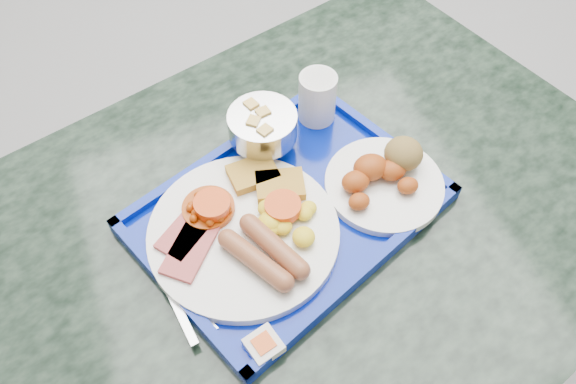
# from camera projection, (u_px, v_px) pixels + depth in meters

# --- Properties ---
(floor) EXTENTS (6.00, 6.00, 0.00)m
(floor) POSITION_uv_depth(u_px,v_px,m) (310.00, 74.00, 2.05)
(floor) COLOR gray
(floor) RESTS_ON ground
(table) EXTENTS (1.31, 1.05, 0.72)m
(table) POSITION_uv_depth(u_px,v_px,m) (278.00, 292.00, 0.96)
(table) COLOR gray
(table) RESTS_ON floor
(tray) EXTENTS (0.50, 0.44, 0.03)m
(tray) POSITION_uv_depth(u_px,v_px,m) (288.00, 210.00, 0.82)
(tray) COLOR #031A99
(tray) RESTS_ON table
(main_plate) EXTENTS (0.27, 0.27, 0.04)m
(main_plate) POSITION_uv_depth(u_px,v_px,m) (248.00, 228.00, 0.78)
(main_plate) COLOR white
(main_plate) RESTS_ON tray
(bread_plate) EXTENTS (0.18, 0.18, 0.06)m
(bread_plate) POSITION_uv_depth(u_px,v_px,m) (385.00, 176.00, 0.83)
(bread_plate) COLOR white
(bread_plate) RESTS_ON tray
(fruit_bowl) EXTENTS (0.11, 0.11, 0.07)m
(fruit_bowl) POSITION_uv_depth(u_px,v_px,m) (262.00, 126.00, 0.85)
(fruit_bowl) COLOR #B4B3B6
(fruit_bowl) RESTS_ON tray
(juice_cup) EXTENTS (0.06, 0.06, 0.08)m
(juice_cup) POSITION_uv_depth(u_px,v_px,m) (317.00, 96.00, 0.89)
(juice_cup) COLOR white
(juice_cup) RESTS_ON tray
(spoon) EXTENTS (0.07, 0.15, 0.01)m
(spoon) POSITION_uv_depth(u_px,v_px,m) (193.00, 262.00, 0.76)
(spoon) COLOR #B4B3B6
(spoon) RESTS_ON tray
(knife) EXTENTS (0.03, 0.16, 0.00)m
(knife) POSITION_uv_depth(u_px,v_px,m) (171.00, 295.00, 0.74)
(knife) COLOR #B4B3B6
(knife) RESTS_ON tray
(jam_packet) EXTENTS (0.05, 0.05, 0.02)m
(jam_packet) POSITION_uv_depth(u_px,v_px,m) (264.00, 345.00, 0.69)
(jam_packet) COLOR silver
(jam_packet) RESTS_ON tray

